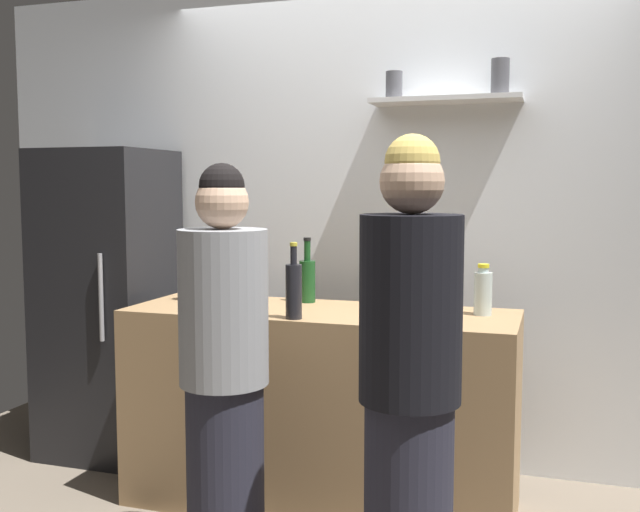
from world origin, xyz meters
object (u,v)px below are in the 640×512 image
(wine_bottle_dark_glass, at_px, (294,289))
(wine_bottle_green_glass, at_px, (307,279))
(wine_bottle_amber_glass, at_px, (233,276))
(wine_bottle_pale_glass, at_px, (249,290))
(person_grey_hoodie, at_px, (224,375))
(person_blonde, at_px, (410,389))
(water_bottle_plastic, at_px, (483,292))
(utensil_holder, at_px, (187,288))
(refrigerator, at_px, (108,303))
(baking_pan, at_px, (413,305))

(wine_bottle_dark_glass, xyz_separation_m, wine_bottle_green_glass, (-0.09, 0.45, -0.01))
(wine_bottle_amber_glass, xyz_separation_m, wine_bottle_pale_glass, (0.20, -0.28, -0.02))
(wine_bottle_dark_glass, xyz_separation_m, wine_bottle_pale_glass, (-0.24, 0.07, -0.02))
(person_grey_hoodie, height_order, person_blonde, person_blonde)
(wine_bottle_amber_glass, height_order, person_grey_hoodie, person_grey_hoodie)
(wine_bottle_amber_glass, relative_size, wine_bottle_dark_glass, 0.99)
(wine_bottle_pale_glass, distance_m, water_bottle_plastic, 1.04)
(utensil_holder, height_order, wine_bottle_pale_glass, wine_bottle_pale_glass)
(refrigerator, xyz_separation_m, wine_bottle_pale_glass, (1.07, -0.49, 0.19))
(refrigerator, xyz_separation_m, person_blonde, (1.92, -1.12, -0.02))
(utensil_holder, bearing_deg, wine_bottle_amber_glass, 0.84)
(wine_bottle_amber_glass, xyz_separation_m, person_grey_hoodie, (0.32, -0.77, -0.28))
(wine_bottle_dark_glass, height_order, wine_bottle_pale_glass, wine_bottle_dark_glass)
(wine_bottle_pale_glass, xyz_separation_m, wine_bottle_green_glass, (0.15, 0.38, 0.01))
(wine_bottle_amber_glass, bearing_deg, baking_pan, 2.00)
(person_blonde, bearing_deg, refrigerator, 168.43)
(wine_bottle_pale_glass, bearing_deg, person_blonde, -36.54)
(wine_bottle_amber_glass, bearing_deg, refrigerator, 166.20)
(wine_bottle_pale_glass, relative_size, person_grey_hoodie, 0.18)
(baking_pan, relative_size, person_blonde, 0.20)
(refrigerator, height_order, wine_bottle_green_glass, refrigerator)
(baking_pan, bearing_deg, person_grey_hoodie, -125.47)
(person_grey_hoodie, distance_m, person_blonde, 0.76)
(utensil_holder, relative_size, wine_bottle_dark_glass, 0.66)
(water_bottle_plastic, xyz_separation_m, person_grey_hoodie, (-0.89, -0.77, -0.25))
(water_bottle_plastic, height_order, person_grey_hoodie, person_grey_hoodie)
(baking_pan, bearing_deg, wine_bottle_green_glass, 172.27)
(wine_bottle_pale_glass, xyz_separation_m, water_bottle_plastic, (1.00, 0.28, -0.00))
(wine_bottle_dark_glass, bearing_deg, water_bottle_plastic, 24.31)
(wine_bottle_green_glass, relative_size, person_grey_hoodie, 0.20)
(wine_bottle_green_glass, bearing_deg, water_bottle_plastic, -6.85)
(wine_bottle_pale_glass, xyz_separation_m, person_grey_hoodie, (0.11, -0.50, -0.26))
(wine_bottle_pale_glass, bearing_deg, refrigerator, 155.42)
(baking_pan, xyz_separation_m, wine_bottle_green_glass, (-0.54, 0.07, 0.09))
(wine_bottle_pale_glass, height_order, person_grey_hoodie, person_grey_hoodie)
(wine_bottle_dark_glass, xyz_separation_m, person_blonde, (0.62, -0.57, -0.23))
(baking_pan, height_order, person_blonde, person_blonde)
(wine_bottle_amber_glass, bearing_deg, wine_bottle_dark_glass, -37.82)
(wine_bottle_dark_glass, relative_size, water_bottle_plastic, 1.45)
(utensil_holder, distance_m, wine_bottle_pale_glass, 0.53)
(refrigerator, height_order, wine_bottle_dark_glass, refrigerator)
(utensil_holder, height_order, person_grey_hoodie, person_grey_hoodie)
(refrigerator, relative_size, person_grey_hoodie, 1.07)
(wine_bottle_amber_glass, bearing_deg, wine_bottle_pale_glass, -53.62)
(utensil_holder, height_order, wine_bottle_dark_glass, wine_bottle_dark_glass)
(wine_bottle_dark_glass, relative_size, wine_bottle_pale_glass, 1.13)
(utensil_holder, relative_size, person_grey_hoodie, 0.14)
(refrigerator, distance_m, baking_pan, 1.76)
(person_grey_hoodie, bearing_deg, wine_bottle_green_glass, 77.19)
(refrigerator, distance_m, person_grey_hoodie, 1.54)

